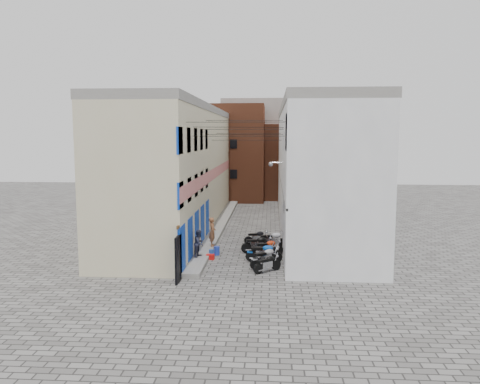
% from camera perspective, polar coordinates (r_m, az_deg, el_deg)
% --- Properties ---
extents(ground, '(90.00, 90.00, 0.00)m').
position_cam_1_polar(ground, '(22.64, -0.90, -10.68)').
color(ground, '#53514E').
rests_on(ground, ground).
extents(plinth, '(0.90, 26.00, 0.25)m').
position_cam_1_polar(plinth, '(35.36, -2.45, -4.04)').
color(plinth, gray).
rests_on(plinth, ground).
extents(building_left, '(5.10, 27.00, 9.00)m').
position_cam_1_polar(building_left, '(35.19, -7.25, 3.04)').
color(building_left, beige).
rests_on(building_left, ground).
extents(building_right, '(5.94, 26.00, 9.00)m').
position_cam_1_polar(building_right, '(34.72, 9.16, 2.97)').
color(building_right, silver).
rests_on(building_right, ground).
extents(building_far_brick_left, '(6.00, 6.00, 10.00)m').
position_cam_1_polar(building_far_brick_left, '(49.68, -0.51, 4.79)').
color(building_far_brick_left, brown).
rests_on(building_far_brick_left, ground).
extents(building_far_brick_right, '(5.00, 6.00, 8.00)m').
position_cam_1_polar(building_far_brick_right, '(51.59, 5.22, 3.73)').
color(building_far_brick_right, brown).
rests_on(building_far_brick_right, ground).
extents(building_far_concrete, '(8.00, 5.00, 11.00)m').
position_cam_1_polar(building_far_concrete, '(55.55, 2.04, 5.53)').
color(building_far_concrete, gray).
rests_on(building_far_concrete, ground).
extents(far_shopfront, '(2.00, 0.30, 2.40)m').
position_cam_1_polar(far_shopfront, '(47.07, 1.66, 0.03)').
color(far_shopfront, black).
rests_on(far_shopfront, ground).
extents(overhead_wires, '(5.80, 13.02, 1.32)m').
position_cam_1_polar(overhead_wires, '(29.20, 0.34, 7.47)').
color(overhead_wires, black).
rests_on(overhead_wires, ground).
extents(motorcycle_a, '(1.64, 1.48, 0.98)m').
position_cam_1_polar(motorcycle_a, '(23.77, 3.36, -8.60)').
color(motorcycle_a, black).
rests_on(motorcycle_a, ground).
extents(motorcycle_b, '(1.94, 1.76, 1.16)m').
position_cam_1_polar(motorcycle_b, '(24.59, 3.18, -7.85)').
color(motorcycle_b, '#98989C').
rests_on(motorcycle_b, ground).
extents(motorcycle_c, '(2.06, 0.84, 1.16)m').
position_cam_1_polar(motorcycle_c, '(25.51, 2.93, -7.30)').
color(motorcycle_c, '#0B4AB3').
rests_on(motorcycle_c, ground).
extents(motorcycle_d, '(1.98, 1.28, 1.10)m').
position_cam_1_polar(motorcycle_d, '(26.74, 3.40, -6.71)').
color(motorcycle_d, '#B92D0D').
rests_on(motorcycle_d, ground).
extents(motorcycle_e, '(2.06, 0.98, 1.14)m').
position_cam_1_polar(motorcycle_e, '(27.47, 2.20, -6.28)').
color(motorcycle_e, black).
rests_on(motorcycle_e, ground).
extents(motorcycle_f, '(2.23, 1.16, 1.24)m').
position_cam_1_polar(motorcycle_f, '(28.42, 3.99, -5.75)').
color(motorcycle_f, '#B3B3B8').
rests_on(motorcycle_f, ground).
extents(motorcycle_g, '(1.80, 1.06, 0.99)m').
position_cam_1_polar(motorcycle_g, '(29.64, 2.12, -5.45)').
color(motorcycle_g, black).
rests_on(motorcycle_g, ground).
extents(person_a, '(0.51, 0.69, 1.73)m').
position_cam_1_polar(person_a, '(28.08, -3.39, -4.86)').
color(person_a, brown).
rests_on(person_a, plinth).
extents(person_b, '(0.76, 0.86, 1.48)m').
position_cam_1_polar(person_b, '(25.75, -5.00, -6.24)').
color(person_b, '#2E3045').
rests_on(person_b, plinth).
extents(water_jug_near, '(0.36, 0.36, 0.44)m').
position_cam_1_polar(water_jug_near, '(26.64, -3.51, -7.48)').
color(water_jug_near, '#2351B1').
rests_on(water_jug_near, ground).
extents(water_jug_far, '(0.35, 0.35, 0.51)m').
position_cam_1_polar(water_jug_far, '(27.10, -2.84, -7.16)').
color(water_jug_far, '#253EBA').
rests_on(water_jug_far, ground).
extents(red_crate, '(0.45, 0.34, 0.28)m').
position_cam_1_polar(red_crate, '(26.22, -3.64, -7.91)').
color(red_crate, red).
rests_on(red_crate, ground).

